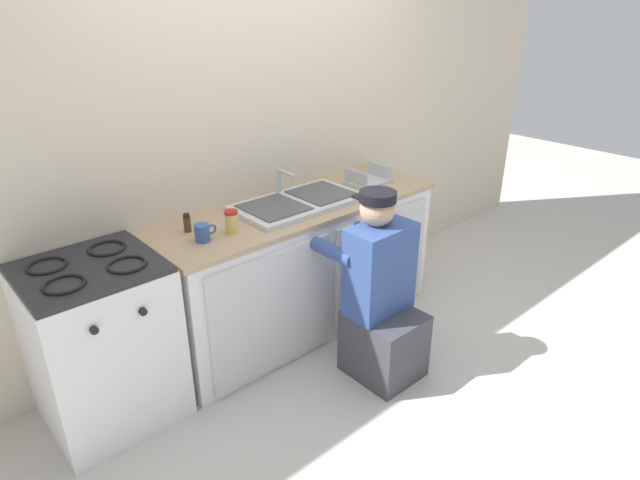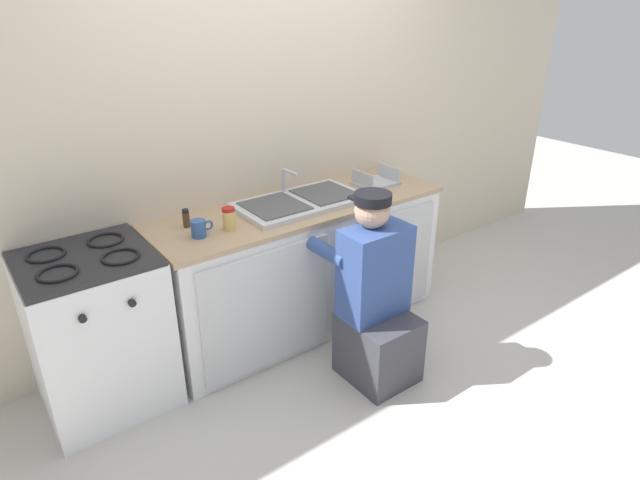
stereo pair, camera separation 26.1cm
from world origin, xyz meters
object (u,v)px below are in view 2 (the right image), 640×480
Objects in this scene: plumber_person at (375,305)px; spice_bottle_pepper at (186,218)px; stove_range at (99,331)px; dish_rack_tray at (375,181)px; coffee_mug at (199,228)px; sink_double_basin at (301,201)px; condiment_jar at (229,219)px.

plumber_person is 1.16m from spice_bottle_pepper.
dish_rack_tray is at bearing 0.25° from stove_range.
coffee_mug is 1.34m from dish_rack_tray.
stove_range is (-1.29, -0.00, -0.43)m from sink_double_basin.
coffee_mug is (-0.73, 0.62, 0.44)m from plumber_person.
coffee_mug is at bearing 176.97° from condiment_jar.
plumber_person is at bearing -27.80° from stove_range.
condiment_jar reaches higher than spice_bottle_pepper.
condiment_jar is 1.22× the size of spice_bottle_pepper.
plumber_person is (1.31, -0.69, 0.02)m from stove_range.
condiment_jar is 0.25m from spice_bottle_pepper.
condiment_jar is (0.75, -0.08, 0.48)m from stove_range.
condiment_jar is 0.46× the size of dish_rack_tray.
sink_double_basin is 0.72× the size of plumber_person.
plumber_person reaches higher than stove_range.
stove_range is 3.18× the size of dish_rack_tray.
condiment_jar is 0.18m from coffee_mug.
plumber_person is 3.94× the size of dish_rack_tray.
plumber_person is 1.06m from coffee_mug.
dish_rack_tray is 2.67× the size of spice_bottle_pepper.
stove_range is 0.74m from coffee_mug.
condiment_jar is at bearing -170.88° from sink_double_basin.
sink_double_basin is 0.72m from spice_bottle_pepper.
plumber_person reaches higher than sink_double_basin.
condiment_jar is 1.02× the size of coffee_mug.
stove_range is 8.47× the size of spice_bottle_pepper.
plumber_person is 1.02m from dish_rack_tray.
stove_range is 0.81× the size of plumber_person.
spice_bottle_pepper is at bearing 176.52° from dish_rack_tray.
stove_range is 6.95× the size of condiment_jar.
condiment_jar is at bearing -6.39° from stove_range.
spice_bottle_pepper is (-1.34, 0.08, 0.03)m from dish_rack_tray.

